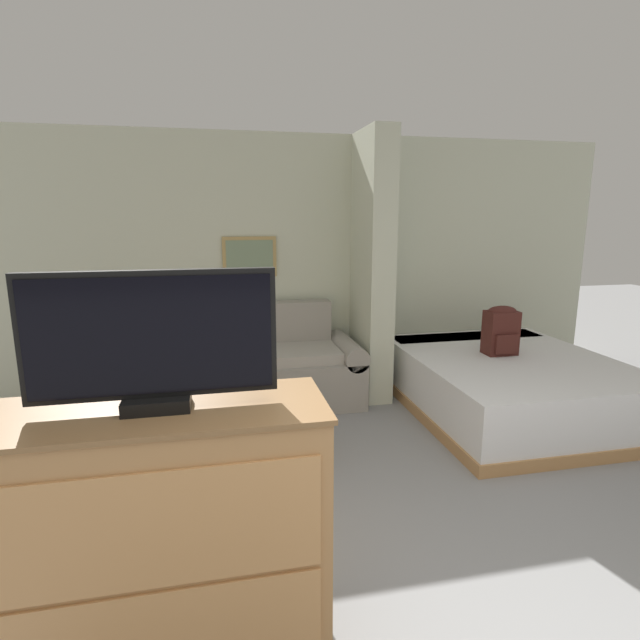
{
  "coord_description": "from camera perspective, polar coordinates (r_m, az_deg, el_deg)",
  "views": [
    {
      "loc": [
        -0.88,
        -1.14,
        1.81
      ],
      "look_at": [
        -0.12,
        2.36,
        1.05
      ],
      "focal_mm": 28.0,
      "sensor_mm": 36.0,
      "label": 1
    }
  ],
  "objects": [
    {
      "name": "wall_back",
      "position": [
        5.24,
        -2.45,
        6.29
      ],
      "size": [
        6.73,
        0.16,
        2.6
      ],
      "color": "beige",
      "rests_on": "ground_plane"
    },
    {
      "name": "wall_partition_pillar",
      "position": [
        4.98,
        5.95,
        6.01
      ],
      "size": [
        0.24,
        0.74,
        2.6
      ],
      "color": "beige",
      "rests_on": "ground_plane"
    },
    {
      "name": "couch",
      "position": [
        4.9,
        -7.34,
        -5.62
      ],
      "size": [
        2.03,
        0.84,
        0.95
      ],
      "color": "gray",
      "rests_on": "ground_plane"
    },
    {
      "name": "coffee_table",
      "position": [
        3.87,
        -7.21,
        -10.15
      ],
      "size": [
        0.8,
        0.48,
        0.41
      ],
      "color": "#B27F4C",
      "rests_on": "ground_plane"
    },
    {
      "name": "side_table",
      "position": [
        4.89,
        -20.79,
        -5.13
      ],
      "size": [
        0.37,
        0.37,
        0.56
      ],
      "color": "#B27F4C",
      "rests_on": "ground_plane"
    },
    {
      "name": "table_lamp",
      "position": [
        4.79,
        -21.13,
        -0.66
      ],
      "size": [
        0.33,
        0.33,
        0.42
      ],
      "color": "tan",
      "rests_on": "side_table"
    },
    {
      "name": "tv_dresser",
      "position": [
        2.22,
        -17.07,
        -23.06
      ],
      "size": [
        1.25,
        0.49,
        1.1
      ],
      "color": "#B27F4C",
      "rests_on": "ground_plane"
    },
    {
      "name": "tv",
      "position": [
        1.88,
        -18.56,
        -2.3
      ],
      "size": [
        0.88,
        0.16,
        0.51
      ],
      "color": "black",
      "rests_on": "tv_dresser"
    },
    {
      "name": "bed",
      "position": [
        5.01,
        20.63,
        -6.77
      ],
      "size": [
        1.8,
        2.15,
        0.53
      ],
      "color": "#B27F4C",
      "rests_on": "ground_plane"
    },
    {
      "name": "backpack",
      "position": [
        4.93,
        19.99,
        -1.02
      ],
      "size": [
        0.29,
        0.22,
        0.46
      ],
      "color": "#471E19",
      "rests_on": "bed"
    }
  ]
}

